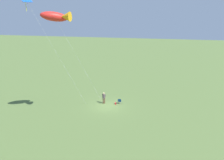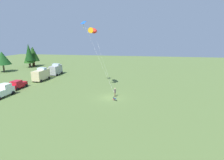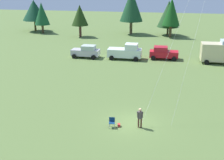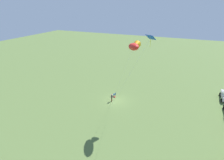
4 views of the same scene
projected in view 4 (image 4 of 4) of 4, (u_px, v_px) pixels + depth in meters
ground_plane at (116, 101)px, 35.80m from camera, size 160.00×160.00×0.00m
person_kite_flyer at (112, 97)px, 35.09m from camera, size 0.52×0.36×1.74m
folding_chair at (115, 94)px, 37.35m from camera, size 0.52×0.52×0.82m
backpack_on_grass at (115, 97)px, 36.95m from camera, size 0.27×0.35×0.22m
kite_large_fish at (134, 46)px, 25.14m from camera, size 6.01×6.64×13.34m
kite_diamond_blue at (149, 41)px, 22.12m from camera, size 4.13×7.96×14.69m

